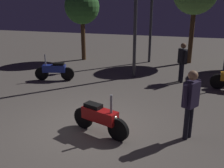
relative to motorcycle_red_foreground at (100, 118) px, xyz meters
name	(u,v)px	position (x,y,z in m)	size (l,w,h in m)	color
ground_plane	(85,127)	(-0.49, 0.22, -0.44)	(40.00, 40.00, 0.00)	#605951
motorcycle_red_foreground	(100,118)	(0.00, 0.00, 0.00)	(1.61, 0.62, 1.11)	black
motorcycle_blue_parked_right	(54,70)	(-3.40, 3.73, 0.00)	(1.63, 0.54, 1.11)	black
person_rider_beside	(191,99)	(2.09, 0.43, 0.57)	(0.42, 0.62, 1.69)	black
person_bystander_far	(182,59)	(1.70, 5.08, 0.52)	(0.40, 0.62, 1.62)	black
tree_left_bg	(82,7)	(-3.89, 7.88, 2.48)	(1.90, 1.90, 3.90)	#4C331E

